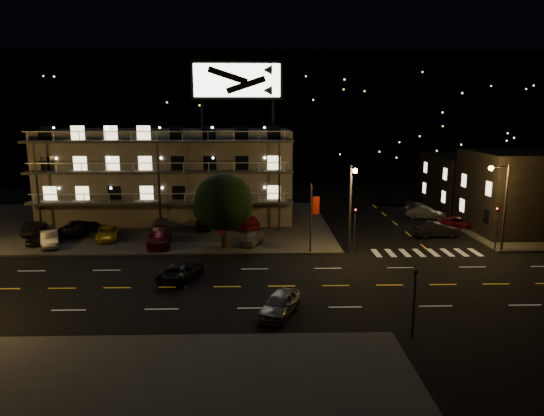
{
  "coord_description": "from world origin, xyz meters",
  "views": [
    {
      "loc": [
        0.35,
        -33.76,
        12.65
      ],
      "look_at": [
        1.51,
        8.0,
        4.27
      ],
      "focal_mm": 32.0,
      "sensor_mm": 36.0,
      "label": 1
    }
  ],
  "objects_px": {
    "lot_car_4": "(252,238)",
    "lot_car_7": "(161,224)",
    "side_car_0": "(436,230)",
    "road_car_east": "(280,304)",
    "lot_car_2": "(107,233)",
    "tree": "(223,204)",
    "road_car_west": "(182,271)"
  },
  "relations": [
    {
      "from": "road_car_west",
      "to": "lot_car_4",
      "type": "bearing_deg",
      "value": -100.11
    },
    {
      "from": "tree",
      "to": "road_car_east",
      "type": "bearing_deg",
      "value": -72.98
    },
    {
      "from": "lot_car_2",
      "to": "lot_car_4",
      "type": "bearing_deg",
      "value": -20.82
    },
    {
      "from": "lot_car_4",
      "to": "road_car_west",
      "type": "relative_size",
      "value": 0.77
    },
    {
      "from": "tree",
      "to": "road_car_west",
      "type": "relative_size",
      "value": 1.5
    },
    {
      "from": "lot_car_2",
      "to": "lot_car_7",
      "type": "distance_m",
      "value": 5.97
    },
    {
      "from": "road_car_east",
      "to": "lot_car_7",
      "type": "bearing_deg",
      "value": 141.09
    },
    {
      "from": "tree",
      "to": "lot_car_4",
      "type": "distance_m",
      "value": 4.55
    },
    {
      "from": "road_car_east",
      "to": "road_car_west",
      "type": "distance_m",
      "value": 9.87
    },
    {
      "from": "lot_car_7",
      "to": "side_car_0",
      "type": "bearing_deg",
      "value": 163.3
    },
    {
      "from": "lot_car_7",
      "to": "side_car_0",
      "type": "xyz_separation_m",
      "value": [
        28.58,
        -3.2,
        -0.02
      ]
    },
    {
      "from": "tree",
      "to": "lot_car_4",
      "type": "bearing_deg",
      "value": 24.26
    },
    {
      "from": "lot_car_2",
      "to": "lot_car_7",
      "type": "relative_size",
      "value": 0.99
    },
    {
      "from": "lot_car_7",
      "to": "side_car_0",
      "type": "height_order",
      "value": "side_car_0"
    },
    {
      "from": "lot_car_7",
      "to": "road_car_east",
      "type": "relative_size",
      "value": 1.04
    },
    {
      "from": "lot_car_4",
      "to": "lot_car_7",
      "type": "xyz_separation_m",
      "value": [
        -9.75,
        5.93,
        0.03
      ]
    },
    {
      "from": "tree",
      "to": "lot_car_2",
      "type": "bearing_deg",
      "value": 164.3
    },
    {
      "from": "lot_car_2",
      "to": "lot_car_7",
      "type": "bearing_deg",
      "value": 27.22
    },
    {
      "from": "side_car_0",
      "to": "road_car_east",
      "type": "xyz_separation_m",
      "value": [
        -16.87,
        -18.84,
        -0.04
      ]
    },
    {
      "from": "road_car_west",
      "to": "tree",
      "type": "bearing_deg",
      "value": -88.66
    },
    {
      "from": "lot_car_7",
      "to": "road_car_west",
      "type": "distance_m",
      "value": 15.94
    },
    {
      "from": "tree",
      "to": "lot_car_7",
      "type": "relative_size",
      "value": 1.58
    },
    {
      "from": "lot_car_2",
      "to": "side_car_0",
      "type": "distance_m",
      "value": 33.18
    },
    {
      "from": "lot_car_7",
      "to": "road_car_west",
      "type": "height_order",
      "value": "lot_car_7"
    },
    {
      "from": "road_car_east",
      "to": "side_car_0",
      "type": "bearing_deg",
      "value": 71.27
    },
    {
      "from": "lot_car_4",
      "to": "road_car_east",
      "type": "bearing_deg",
      "value": -64.35
    },
    {
      "from": "lot_car_4",
      "to": "side_car_0",
      "type": "bearing_deg",
      "value": 26.97
    },
    {
      "from": "lot_car_4",
      "to": "road_car_east",
      "type": "relative_size",
      "value": 0.84
    },
    {
      "from": "road_car_west",
      "to": "side_car_0",
      "type": "bearing_deg",
      "value": -134.19
    },
    {
      "from": "lot_car_7",
      "to": "side_car_0",
      "type": "distance_m",
      "value": 28.76
    },
    {
      "from": "side_car_0",
      "to": "road_car_east",
      "type": "height_order",
      "value": "side_car_0"
    },
    {
      "from": "tree",
      "to": "road_car_west",
      "type": "height_order",
      "value": "tree"
    }
  ]
}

